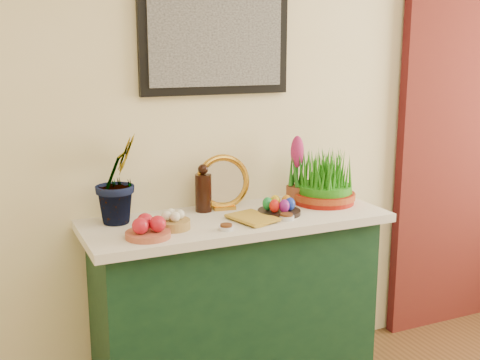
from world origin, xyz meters
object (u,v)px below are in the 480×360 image
object	(u,v)px
book	(239,221)
mirror	(223,183)
sideboard	(236,310)
wheatgrass_sabzeh	(324,181)
hyacinth_green	(117,165)

from	to	relation	value
book	mirror	bearing A→B (deg)	68.10
sideboard	book	size ratio (longest dim) A/B	6.13
book	wheatgrass_sabzeh	size ratio (longest dim) A/B	0.69
mirror	hyacinth_green	bearing A→B (deg)	-178.19
book	sideboard	bearing A→B (deg)	58.35
hyacinth_green	mirror	xyz separation A→B (m)	(0.51, 0.02, -0.13)
mirror	wheatgrass_sabzeh	world-z (taller)	mirror
sideboard	wheatgrass_sabzeh	bearing A→B (deg)	4.14
mirror	book	size ratio (longest dim) A/B	1.27
sideboard	wheatgrass_sabzeh	size ratio (longest dim) A/B	4.21
sideboard	mirror	xyz separation A→B (m)	(-0.00, 0.14, 0.59)
hyacinth_green	wheatgrass_sabzeh	size ratio (longest dim) A/B	1.69
hyacinth_green	book	world-z (taller)	hyacinth_green
mirror	book	world-z (taller)	mirror
hyacinth_green	wheatgrass_sabzeh	world-z (taller)	hyacinth_green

